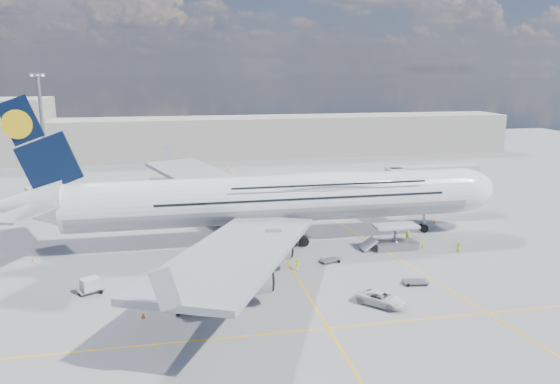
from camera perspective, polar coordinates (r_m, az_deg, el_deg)
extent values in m
plane|color=gray|center=(76.24, 0.82, -7.40)|extent=(300.00, 300.00, 0.00)
cube|color=#F8B20D|center=(76.24, 0.82, -7.40)|extent=(0.25, 220.00, 0.01)
cube|color=#F8B20D|center=(58.42, 5.06, -14.00)|extent=(120.00, 0.25, 0.01)
cube|color=#F8B20D|center=(89.05, 8.32, -4.54)|extent=(14.16, 99.06, 0.01)
cylinder|color=white|center=(83.67, -0.60, -0.70)|extent=(62.00, 7.20, 7.20)
cylinder|color=#9EA0A5|center=(83.71, -0.60, -0.80)|extent=(60.76, 7.13, 7.13)
ellipsoid|color=white|center=(85.05, 4.70, 0.84)|extent=(36.00, 6.84, 3.76)
ellipsoid|color=white|center=(94.33, 18.24, 0.19)|extent=(11.52, 7.20, 7.20)
ellipsoid|color=black|center=(95.83, 19.95, 0.62)|extent=(3.84, 4.16, 1.44)
cone|color=white|center=(84.62, -24.95, -1.20)|extent=(10.00, 6.84, 6.84)
cube|color=black|center=(82.65, -24.17, 4.78)|extent=(11.02, 0.46, 14.61)
cylinder|color=yellow|center=(82.89, -25.75, 6.40)|extent=(4.00, 0.60, 4.00)
cube|color=#999EA3|center=(102.33, -7.10, 1.00)|extent=(25.49, 39.15, 3.35)
cube|color=#999EA3|center=(63.82, -4.34, -6.17)|extent=(25.49, 39.15, 3.35)
cylinder|color=#B7BABF|center=(96.06, -3.74, -1.17)|extent=(5.20, 3.50, 3.50)
cylinder|color=#B7BABF|center=(105.79, -6.92, 0.06)|extent=(5.20, 3.50, 3.50)
cylinder|color=#B7BABF|center=(72.32, -1.09, -5.85)|extent=(5.20, 3.50, 3.50)
cylinder|color=#B7BABF|center=(61.92, -3.49, -9.14)|extent=(5.20, 3.50, 3.50)
cylinder|color=gray|center=(92.63, 14.80, -2.74)|extent=(0.44, 0.44, 3.80)
cylinder|color=black|center=(93.05, 14.75, -3.66)|extent=(1.30, 0.90, 1.30)
cylinder|color=gray|center=(84.86, -0.59, -3.72)|extent=(0.56, 0.56, 3.80)
cylinder|color=black|center=(88.29, -0.98, -4.05)|extent=(1.50, 0.90, 1.50)
cube|color=#B7B7BC|center=(99.09, 12.80, 1.28)|extent=(3.00, 10.00, 2.60)
cube|color=#B7B7BC|center=(106.93, 15.64, 1.95)|extent=(18.00, 3.00, 2.60)
cylinder|color=gray|center=(103.31, 13.05, -0.29)|extent=(0.80, 0.80, 7.10)
cylinder|color=black|center=(104.03, 12.96, -1.95)|extent=(0.90, 0.80, 0.90)
cylinder|color=gray|center=(111.43, 19.21, 0.27)|extent=(1.00, 1.00, 7.10)
cube|color=gray|center=(112.11, 19.09, -1.31)|extent=(2.00, 2.00, 0.80)
cylinder|color=#B7B7BC|center=(95.71, 13.72, 0.83)|extent=(3.60, 3.60, 2.80)
cube|color=silver|center=(82.81, 12.00, -3.49)|extent=(6.50, 3.20, 0.35)
cube|color=gray|center=(83.67, 11.91, -5.43)|extent=(6.50, 3.20, 1.10)
cube|color=gray|center=(83.22, 11.95, -4.45)|extent=(0.22, 1.99, 3.00)
cylinder|color=black|center=(81.71, 10.54, -5.96)|extent=(0.70, 0.30, 0.70)
cube|color=silver|center=(82.01, 9.21, -5.36)|extent=(2.16, 2.60, 1.60)
cylinder|color=gray|center=(118.44, -23.45, 5.03)|extent=(0.70, 0.70, 25.00)
cube|color=gray|center=(117.65, -24.01, 11.16)|extent=(3.00, 0.40, 0.60)
cube|color=#B2AD9E|center=(166.89, -6.06, 5.70)|extent=(180.00, 16.00, 12.00)
cube|color=#193814|center=(218.22, 3.41, 6.86)|extent=(160.00, 6.00, 8.00)
cube|color=gray|center=(62.37, -9.45, -11.96)|extent=(3.16, 1.73, 0.19)
cylinder|color=black|center=(61.85, -10.61, -12.37)|extent=(0.46, 0.19, 0.46)
cylinder|color=black|center=(63.03, -8.31, -11.78)|extent=(0.46, 0.19, 0.46)
cube|color=silver|center=(62.03, -9.48, -11.26)|extent=(2.32, 1.61, 1.56)
cube|color=gray|center=(70.08, -13.34, -9.31)|extent=(3.33, 2.24, 0.18)
cylinder|color=black|center=(69.63, -14.37, -9.63)|extent=(0.45, 0.18, 0.45)
cylinder|color=black|center=(70.64, -12.32, -9.18)|extent=(0.45, 0.18, 0.45)
cube|color=gray|center=(71.29, -10.88, -8.76)|extent=(3.77, 2.79, 0.20)
cylinder|color=black|center=(70.74, -11.97, -9.12)|extent=(0.49, 0.20, 0.49)
cylinder|color=black|center=(71.98, -9.79, -8.63)|extent=(0.49, 0.20, 0.49)
cube|color=silver|center=(70.97, -10.91, -8.09)|extent=(2.88, 2.39, 1.69)
cube|color=gray|center=(70.21, -19.14, -9.66)|extent=(3.31, 2.80, 0.18)
cylinder|color=black|center=(69.90, -20.15, -9.95)|extent=(0.43, 0.18, 0.43)
cylinder|color=black|center=(70.63, -18.11, -9.55)|extent=(0.43, 0.18, 0.43)
cube|color=silver|center=(69.92, -19.18, -9.06)|extent=(2.59, 2.33, 1.46)
cube|color=gray|center=(76.69, 5.24, -7.07)|extent=(3.11, 2.30, 0.17)
cylinder|color=black|center=(75.94, 4.55, -7.36)|extent=(0.41, 0.17, 0.41)
cylinder|color=black|center=(77.54, 5.92, -6.96)|extent=(0.41, 0.17, 0.41)
cube|color=gray|center=(70.95, 13.95, -9.06)|extent=(3.24, 2.01, 0.18)
cylinder|color=black|center=(69.99, 13.24, -9.44)|extent=(0.45, 0.18, 0.45)
cylinder|color=black|center=(72.01, 14.63, -8.88)|extent=(0.45, 0.18, 0.45)
cube|color=white|center=(65.44, -5.82, -10.32)|extent=(3.03, 2.08, 1.29)
cube|color=black|center=(65.13, -5.84, -9.68)|extent=(1.31, 1.44, 0.49)
cylinder|color=black|center=(65.01, -6.65, -10.86)|extent=(0.63, 0.25, 0.63)
cylinder|color=black|center=(66.17, -5.00, -10.38)|extent=(0.63, 0.25, 0.63)
cube|color=gray|center=(102.27, -3.87, -1.64)|extent=(6.02, 2.51, 1.82)
cube|color=white|center=(101.78, -4.24, -0.71)|extent=(4.48, 2.51, 2.00)
cube|color=white|center=(102.38, -2.62, -1.13)|extent=(1.75, 2.18, 1.45)
cube|color=black|center=(102.43, -2.27, -1.02)|extent=(0.24, 1.82, 0.82)
cylinder|color=black|center=(101.64, -2.67, -1.95)|extent=(1.00, 0.32, 1.00)
cylinder|color=black|center=(103.15, -5.05, -1.77)|extent=(1.00, 0.32, 1.00)
cube|color=orange|center=(101.93, -4.24, -1.06)|extent=(4.53, 2.56, 0.45)
cube|color=gray|center=(120.00, -12.11, 0.24)|extent=(5.89, 2.72, 1.75)
cube|color=white|center=(119.68, -12.44, 1.01)|extent=(4.42, 2.64, 1.92)
cube|color=white|center=(119.82, -11.08, 0.66)|extent=(1.79, 2.18, 1.40)
cube|color=black|center=(119.79, -10.79, 0.75)|extent=(0.33, 1.75, 0.79)
cylinder|color=black|center=(119.09, -11.18, 0.00)|extent=(0.96, 0.31, 0.96)
cylinder|color=black|center=(121.12, -13.00, 0.12)|extent=(0.96, 0.31, 0.96)
imported|color=white|center=(64.14, 10.51, -10.88)|extent=(5.79, 5.87, 1.57)
imported|color=#DAE918|center=(83.88, 14.66, -5.38)|extent=(0.67, 0.59, 1.53)
imported|color=#CBFE1A|center=(83.76, 18.18, -5.56)|extent=(1.03, 0.92, 1.74)
imported|color=#E8FF1A|center=(68.48, -11.36, -9.32)|extent=(0.58, 1.02, 1.65)
imported|color=#ABFB1A|center=(87.18, 13.20, -4.53)|extent=(0.88, 1.01, 1.75)
imported|color=#C8FF1A|center=(73.51, 1.84, -7.52)|extent=(1.18, 0.92, 1.61)
cone|color=orange|center=(98.66, 15.82, -3.02)|extent=(0.44, 0.44, 0.56)
cube|color=orange|center=(98.73, 15.81, -3.17)|extent=(0.38, 0.38, 0.03)
cone|color=orange|center=(98.14, -4.54, -2.66)|extent=(0.39, 0.39, 0.49)
cube|color=orange|center=(98.21, -4.54, -2.80)|extent=(0.33, 0.33, 0.03)
cone|color=orange|center=(103.43, -6.43, -1.89)|extent=(0.42, 0.42, 0.53)
cube|color=orange|center=(103.50, -6.42, -2.03)|extent=(0.36, 0.36, 0.03)
cone|color=orange|center=(68.56, -9.40, -9.71)|extent=(0.41, 0.41, 0.53)
cube|color=orange|center=(68.65, -9.39, -9.91)|extent=(0.36, 0.36, 0.03)
cone|color=orange|center=(62.11, -14.10, -12.37)|extent=(0.47, 0.47, 0.60)
cube|color=orange|center=(62.23, -14.09, -12.60)|extent=(0.40, 0.40, 0.03)
cone|color=orange|center=(84.12, -24.43, -6.45)|extent=(0.39, 0.39, 0.49)
cube|color=orange|center=(84.19, -24.42, -6.60)|extent=(0.33, 0.33, 0.03)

